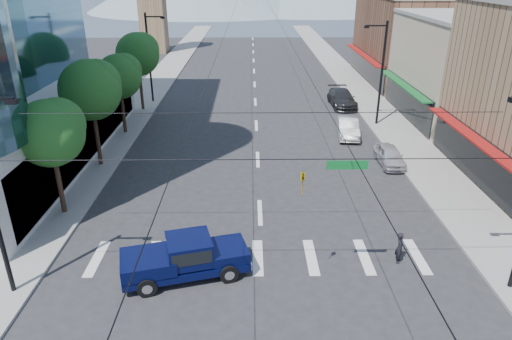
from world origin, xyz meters
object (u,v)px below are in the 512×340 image
object	(u,v)px
pedestrian	(400,247)
parked_car_near	(390,156)
pickup_truck	(185,257)
parked_car_mid	(348,128)
parked_car_far	(342,98)

from	to	relation	value
pedestrian	parked_car_near	world-z (taller)	pedestrian
pickup_truck	parked_car_mid	bearing A→B (deg)	44.70
pedestrian	parked_car_far	distance (m)	27.24
pickup_truck	parked_car_far	size ratio (longest dim) A/B	1.06
pickup_truck	parked_car_near	bearing A→B (deg)	29.98
parked_car_mid	parked_car_far	world-z (taller)	parked_car_far
pickup_truck	parked_car_far	world-z (taller)	pickup_truck
parked_car_near	parked_car_far	bearing A→B (deg)	91.22
parked_car_mid	parked_car_far	bearing A→B (deg)	88.40
pedestrian	parked_car_far	size ratio (longest dim) A/B	0.28
parked_car_near	parked_car_mid	bearing A→B (deg)	105.56
pedestrian	parked_car_mid	size ratio (longest dim) A/B	0.34
parked_car_mid	pedestrian	bearing A→B (deg)	-87.56
pedestrian	parked_car_mid	distance (m)	17.96
pickup_truck	pedestrian	world-z (taller)	pickup_truck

